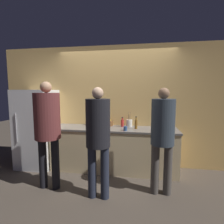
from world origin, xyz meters
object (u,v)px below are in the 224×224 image
at_px(fruit_bowl, 106,123).
at_px(bottle_amber, 136,124).
at_px(person_center, 98,133).
at_px(person_right, 163,132).
at_px(utensil_crock, 129,123).
at_px(refrigerator, 37,128).
at_px(potted_plant, 93,119).
at_px(bottle_red, 122,123).
at_px(person_left, 47,124).
at_px(cup_blue, 125,128).

relative_size(fruit_bowl, bottle_amber, 1.14).
xyz_separation_m(person_center, person_right, (0.96, 0.26, -0.01)).
xyz_separation_m(fruit_bowl, utensil_crock, (0.50, -0.02, 0.03)).
height_order(refrigerator, potted_plant, refrigerator).
distance_m(refrigerator, bottle_red, 1.85).
bearing_deg(bottle_amber, refrigerator, -179.37).
relative_size(person_center, fruit_bowl, 5.86).
bearing_deg(person_left, refrigerator, 131.00).
height_order(person_left, potted_plant, person_left).
relative_size(person_right, cup_blue, 19.60).
distance_m(person_center, utensil_crock, 1.24).
distance_m(refrigerator, bottle_amber, 2.13).
bearing_deg(person_center, bottle_amber, 61.46).
bearing_deg(bottle_red, person_right, -51.22).
relative_size(utensil_crock, potted_plant, 1.17).
relative_size(person_right, potted_plant, 6.23).
bearing_deg(utensil_crock, person_left, -140.39).
bearing_deg(potted_plant, fruit_bowl, 6.22).
distance_m(person_right, bottle_amber, 0.83).
xyz_separation_m(utensil_crock, potted_plant, (-0.78, -0.01, 0.07)).
height_order(person_left, fruit_bowl, person_left).
xyz_separation_m(person_right, cup_blue, (-0.62, 0.51, -0.08)).
relative_size(utensil_crock, bottle_amber, 1.25).
distance_m(bottle_red, cup_blue, 0.39).
distance_m(person_right, cup_blue, 0.81).
height_order(person_right, potted_plant, person_right).
xyz_separation_m(refrigerator, bottle_red, (1.84, 0.20, 0.14)).
relative_size(person_center, bottle_red, 8.30).
xyz_separation_m(person_left, fruit_bowl, (0.77, 1.07, -0.17)).
height_order(bottle_red, cup_blue, bottle_red).
bearing_deg(refrigerator, person_left, -49.00).
distance_m(refrigerator, potted_plant, 1.23).
relative_size(person_center, bottle_amber, 6.70).
bearing_deg(utensil_crock, person_center, -108.04).
bearing_deg(person_center, refrigerator, 149.08).
bearing_deg(fruit_bowl, potted_plant, -173.78).
bearing_deg(fruit_bowl, refrigerator, -170.49).
bearing_deg(person_right, refrigerator, 164.82).
height_order(bottle_red, potted_plant, potted_plant).
xyz_separation_m(bottle_amber, potted_plant, (-0.93, 0.19, 0.05)).
height_order(fruit_bowl, bottle_red, bottle_red).
bearing_deg(person_right, fruit_bowl, 138.68).
bearing_deg(bottle_amber, person_left, -149.11).
relative_size(person_left, bottle_amber, 7.08).
relative_size(refrigerator, fruit_bowl, 5.77).
distance_m(person_left, bottle_amber, 1.65).
bearing_deg(cup_blue, potted_plant, 151.58).
relative_size(person_center, potted_plant, 6.25).
distance_m(utensil_crock, cup_blue, 0.41).
height_order(bottle_amber, cup_blue, bottle_amber).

